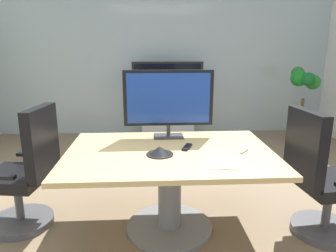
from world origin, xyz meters
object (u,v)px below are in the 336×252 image
object	(u,v)px
office_chair_right	(320,185)
potted_plant	(302,102)
conference_table	(170,172)
conference_phone	(160,151)
remote_control	(187,147)
office_chair_left	(26,178)
tv_monitor	(168,100)
wall_display_unit	(168,112)

from	to	relation	value
office_chair_right	potted_plant	distance (m)	2.80
conference_table	conference_phone	bearing A→B (deg)	-133.58
conference_phone	remote_control	world-z (taller)	conference_phone
conference_table	office_chair_right	size ratio (longest dim) A/B	1.58
conference_table	office_chair_left	size ratio (longest dim) A/B	1.58
conference_table	potted_plant	xyz separation A→B (m)	(2.31, 2.42, 0.15)
office_chair_left	tv_monitor	size ratio (longest dim) A/B	1.30
wall_display_unit	conference_phone	xyz separation A→B (m)	(-0.22, -2.95, 0.31)
potted_plant	office_chair_left	bearing A→B (deg)	-147.01
tv_monitor	office_chair_left	bearing A→B (deg)	-166.54
office_chair_right	conference_table	bearing A→B (deg)	77.34
potted_plant	tv_monitor	bearing A→B (deg)	-138.86
wall_display_unit	conference_table	bearing A→B (deg)	-92.80
remote_control	wall_display_unit	bearing A→B (deg)	111.47
potted_plant	conference_phone	size ratio (longest dim) A/B	5.62
conference_table	office_chair_right	distance (m)	1.25
office_chair_left	conference_phone	world-z (taller)	office_chair_left
tv_monitor	wall_display_unit	world-z (taller)	tv_monitor
office_chair_left	potted_plant	world-z (taller)	potted_plant
wall_display_unit	tv_monitor	bearing A→B (deg)	-92.96
office_chair_right	tv_monitor	world-z (taller)	tv_monitor
remote_control	tv_monitor	bearing A→B (deg)	132.88
tv_monitor	remote_control	world-z (taller)	tv_monitor
tv_monitor	conference_phone	world-z (taller)	tv_monitor
conference_phone	remote_control	bearing A→B (deg)	32.91
potted_plant	conference_phone	world-z (taller)	potted_plant
office_chair_left	conference_phone	bearing A→B (deg)	88.18
office_chair_right	conference_phone	bearing A→B (deg)	81.61
wall_display_unit	conference_phone	size ratio (longest dim) A/B	5.95
office_chair_right	wall_display_unit	size ratio (longest dim) A/B	0.83
office_chair_left	remote_control	distance (m)	1.42
potted_plant	conference_phone	bearing A→B (deg)	-133.65
tv_monitor	remote_control	size ratio (longest dim) A/B	4.94
conference_table	potted_plant	distance (m)	3.35
conference_table	conference_phone	size ratio (longest dim) A/B	7.82
conference_table	tv_monitor	xyz separation A→B (m)	(0.01, 0.42, 0.55)
office_chair_left	remote_control	xyz separation A→B (m)	(1.40, -0.05, 0.28)
conference_table	office_chair_right	xyz separation A→B (m)	(1.24, -0.15, -0.07)
office_chair_left	wall_display_unit	size ratio (longest dim) A/B	0.83
office_chair_left	tv_monitor	xyz separation A→B (m)	(1.26, 0.30, 0.63)
office_chair_right	conference_phone	xyz separation A→B (m)	(-1.33, 0.06, 0.30)
conference_table	wall_display_unit	world-z (taller)	wall_display_unit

